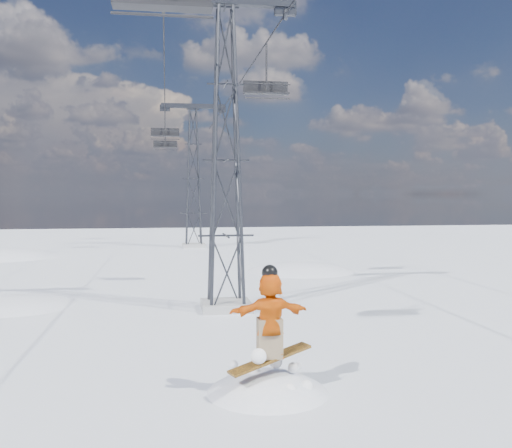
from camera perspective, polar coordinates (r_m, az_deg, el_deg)
The scene contains 8 objects.
ground at distance 13.54m, azimuth -2.84°, elevation -15.38°, with size 120.00×120.00×0.00m, color white.
snow_terrain at distance 36.89m, azimuth -14.40°, elevation -19.16°, with size 39.00×37.00×22.00m.
lift_tower_near at distance 20.93m, azimuth -3.04°, elevation 6.28°, with size 5.20×1.80×11.43m.
lift_tower_far at distance 45.85m, azimuth -6.28°, elevation 4.48°, with size 5.20×1.80×11.43m.
haul_cables at distance 33.01m, azimuth -5.20°, elevation 14.49°, with size 4.46×51.00×0.06m.
lift_chair_mid at distance 25.59m, azimuth 1.02°, elevation 13.37°, with size 1.99×0.57×2.47m.
lift_chair_far at distance 43.02m, azimuth -9.08°, elevation 8.98°, with size 2.09×0.60×2.59m.
lift_chair_extra at distance 52.34m, azimuth -9.06°, elevation 7.85°, with size 2.14×0.62×2.66m.
Camera 1 is at (-1.36, -12.78, 4.27)m, focal length 40.00 mm.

